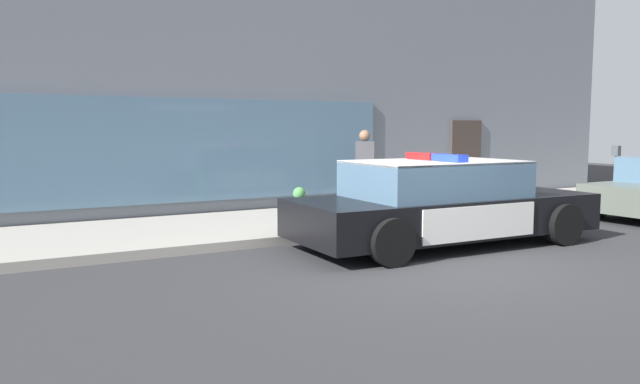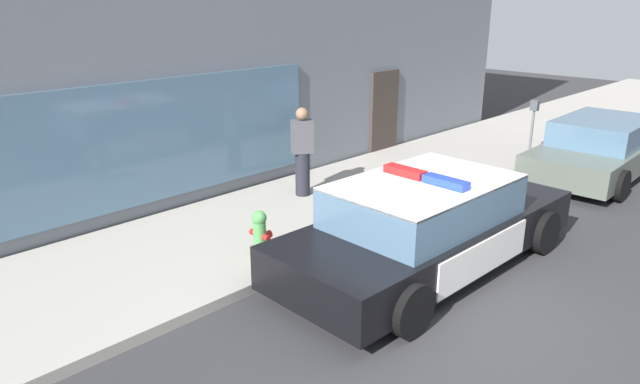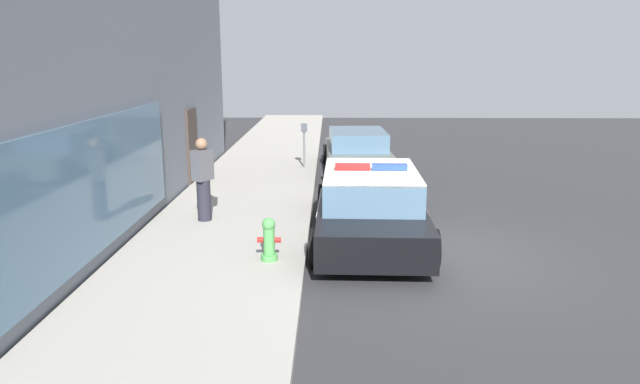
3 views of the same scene
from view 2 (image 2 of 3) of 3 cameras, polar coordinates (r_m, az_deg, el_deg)
ground at (r=7.46m, az=11.85°, el=-12.37°), size 48.00×48.00×0.00m
sidewalk at (r=9.75m, az=-7.23°, el=-3.89°), size 48.00×3.28×0.15m
police_cruiser at (r=8.49m, az=10.63°, el=-3.19°), size 5.15×2.23×1.49m
fire_hydrant at (r=8.50m, az=-5.97°, el=-4.23°), size 0.34×0.39×0.73m
car_down_street at (r=14.20m, az=26.06°, el=3.97°), size 4.67×2.13×1.29m
pedestrian_on_sidewalk at (r=10.96m, az=-1.76°, el=4.01°), size 0.48×0.43×1.71m
parking_meter at (r=14.68m, az=20.39°, el=6.94°), size 0.12×0.18×1.34m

